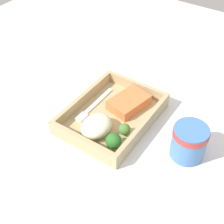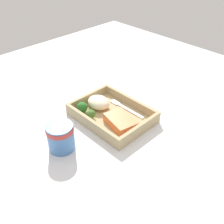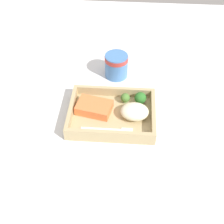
% 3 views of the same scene
% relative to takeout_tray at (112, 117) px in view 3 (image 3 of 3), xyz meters
% --- Properties ---
extents(ground_plane, '(1.60, 1.60, 0.02)m').
position_rel_takeout_tray_xyz_m(ground_plane, '(0.00, 0.00, -0.02)').
color(ground_plane, silver).
extents(takeout_tray, '(0.27, 0.20, 0.01)m').
position_rel_takeout_tray_xyz_m(takeout_tray, '(0.00, 0.00, 0.00)').
color(takeout_tray, tan).
rests_on(takeout_tray, ground_plane).
extents(tray_rim, '(0.27, 0.20, 0.03)m').
position_rel_takeout_tray_xyz_m(tray_rim, '(0.00, 0.00, 0.02)').
color(tray_rim, tan).
rests_on(tray_rim, takeout_tray).
extents(salmon_fillet, '(0.12, 0.09, 0.03)m').
position_rel_takeout_tray_xyz_m(salmon_fillet, '(-0.06, 0.02, 0.02)').
color(salmon_fillet, orange).
rests_on(salmon_fillet, takeout_tray).
extents(mashed_potatoes, '(0.09, 0.07, 0.04)m').
position_rel_takeout_tray_xyz_m(mashed_potatoes, '(0.07, -0.00, 0.03)').
color(mashed_potatoes, '#EFE6BE').
rests_on(mashed_potatoes, takeout_tray).
extents(broccoli_floret_1, '(0.03, 0.03, 0.03)m').
position_rel_takeout_tray_xyz_m(broccoli_floret_1, '(0.04, 0.06, 0.02)').
color(broccoli_floret_1, '#7EAB65').
rests_on(broccoli_floret_1, takeout_tray).
extents(broccoli_floret_2, '(0.04, 0.04, 0.04)m').
position_rel_takeout_tray_xyz_m(broccoli_floret_2, '(0.09, 0.06, 0.03)').
color(broccoli_floret_2, '#7F9D59').
rests_on(broccoli_floret_2, takeout_tray).
extents(fork, '(0.16, 0.02, 0.00)m').
position_rel_takeout_tray_xyz_m(fork, '(-0.00, -0.06, 0.01)').
color(fork, white).
rests_on(fork, takeout_tray).
extents(paper_cup, '(0.08, 0.08, 0.09)m').
position_rel_takeout_tray_xyz_m(paper_cup, '(-0.00, 0.22, 0.04)').
color(paper_cup, '#4576B3').
rests_on(paper_cup, ground_plane).
extents(receipt_slip, '(0.12, 0.14, 0.00)m').
position_rel_takeout_tray_xyz_m(receipt_slip, '(-0.26, -0.04, -0.00)').
color(receipt_slip, white).
rests_on(receipt_slip, ground_plane).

